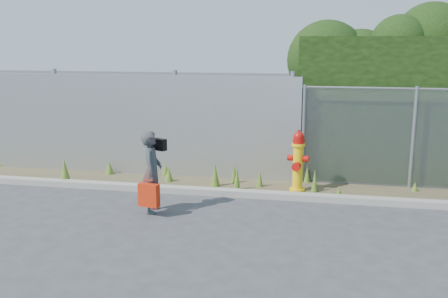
% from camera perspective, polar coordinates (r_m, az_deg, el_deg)
% --- Properties ---
extents(ground, '(80.00, 80.00, 0.00)m').
position_cam_1_polar(ground, '(7.88, 0.21, -9.33)').
color(ground, '#3A3A3C').
rests_on(ground, ground).
extents(curb, '(16.00, 0.22, 0.12)m').
position_cam_1_polar(curb, '(9.54, 2.23, -5.10)').
color(curb, gray).
rests_on(curb, ground).
extents(weed_strip, '(16.00, 1.29, 0.55)m').
position_cam_1_polar(weed_strip, '(10.28, -2.70, -3.54)').
color(weed_strip, '#4B402A').
rests_on(weed_strip, ground).
extents(corrugated_fence, '(8.50, 0.21, 2.30)m').
position_cam_1_polar(corrugated_fence, '(11.35, -13.19, 2.78)').
color(corrugated_fence, '#A4A7AB').
rests_on(corrugated_fence, ground).
extents(fire_hydrant, '(0.41, 0.37, 1.23)m').
position_cam_1_polar(fire_hydrant, '(9.80, 8.44, -1.50)').
color(fire_hydrant, yellow).
rests_on(fire_hydrant, ground).
extents(woman, '(0.43, 0.57, 1.43)m').
position_cam_1_polar(woman, '(8.63, -8.26, -2.58)').
color(woman, '#0F5D5F').
rests_on(woman, ground).
extents(red_tote_bag, '(0.36, 0.13, 0.47)m').
position_cam_1_polar(red_tote_bag, '(8.48, -8.58, -5.23)').
color(red_tote_bag, '#9F2909').
extents(black_shoulder_bag, '(0.27, 0.11, 0.20)m').
position_cam_1_polar(black_shoulder_bag, '(8.63, -7.43, 0.52)').
color(black_shoulder_bag, black).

